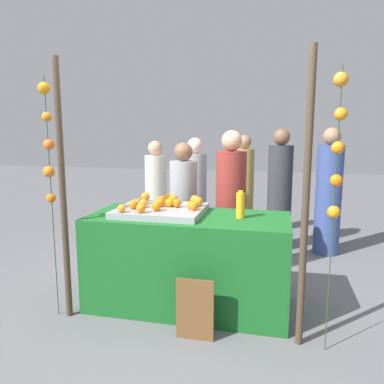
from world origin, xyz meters
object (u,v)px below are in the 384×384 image
at_px(juice_bottle, 240,205).
at_px(vendor_left, 183,215).
at_px(vendor_right, 231,211).
at_px(orange_1, 145,197).
at_px(chalkboard_sign, 195,310).
at_px(orange_0, 173,199).
at_px(stall_counter, 188,261).

bearing_deg(juice_bottle, vendor_left, 135.10).
relative_size(vendor_left, vendor_right, 0.92).
relative_size(orange_1, vendor_right, 0.05).
bearing_deg(vendor_left, juice_bottle, -44.90).
xyz_separation_m(juice_bottle, vendor_right, (-0.18, 0.76, -0.23)).
height_order(chalkboard_sign, vendor_right, vendor_right).
xyz_separation_m(orange_0, vendor_left, (-0.02, 0.48, -0.27)).
bearing_deg(vendor_right, vendor_left, -175.21).
bearing_deg(juice_bottle, orange_1, 164.26).
xyz_separation_m(stall_counter, juice_bottle, (0.48, 0.02, 0.56)).
relative_size(orange_0, juice_bottle, 0.36).
relative_size(stall_counter, juice_bottle, 7.42).
height_order(vendor_left, vendor_right, vendor_right).
bearing_deg(chalkboard_sign, stall_counter, 108.45).
bearing_deg(vendor_right, juice_bottle, -76.46).
relative_size(orange_1, vendor_left, 0.06).
bearing_deg(stall_counter, vendor_left, 107.81).
distance_m(orange_0, vendor_right, 0.76).
relative_size(orange_0, vendor_right, 0.05).
height_order(juice_bottle, chalkboard_sign, juice_bottle).
xyz_separation_m(stall_counter, vendor_left, (-0.23, 0.73, 0.27)).
height_order(orange_1, juice_bottle, juice_bottle).
bearing_deg(orange_1, orange_0, -8.60).
xyz_separation_m(chalkboard_sign, vendor_left, (-0.43, 1.31, 0.47)).
distance_m(vendor_left, vendor_right, 0.54).
height_order(orange_0, orange_1, orange_1).
height_order(stall_counter, orange_0, orange_0).
xyz_separation_m(vendor_left, vendor_right, (0.53, 0.04, 0.06)).
xyz_separation_m(orange_0, vendor_right, (0.52, 0.52, -0.21)).
height_order(orange_0, vendor_right, vendor_right).
bearing_deg(orange_0, vendor_right, 45.31).
bearing_deg(chalkboard_sign, vendor_right, 85.53).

